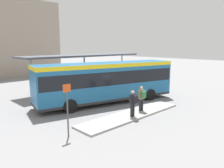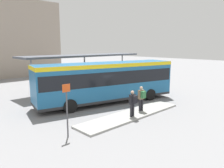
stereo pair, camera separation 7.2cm
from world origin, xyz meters
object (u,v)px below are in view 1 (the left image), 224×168
at_px(bicycle_red, 154,81).
at_px(platform_sign, 67,108).
at_px(bicycle_white, 157,82).
at_px(pedestrian_companion, 133,102).
at_px(potted_planter_near_shelter, 114,84).
at_px(city_bus, 107,80).
at_px(pedestrian_waiting, 142,97).

height_order(bicycle_red, platform_sign, platform_sign).
bearing_deg(bicycle_white, pedestrian_companion, 117.86).
bearing_deg(potted_planter_near_shelter, city_bus, -140.67).
bearing_deg(pedestrian_companion, platform_sign, 84.27).
xyz_separation_m(city_bus, pedestrian_companion, (-1.52, -4.14, -0.82)).
relative_size(bicycle_white, platform_sign, 0.55).
xyz_separation_m(city_bus, pedestrian_waiting, (-0.15, -3.76, -0.80)).
bearing_deg(bicycle_red, pedestrian_companion, 128.32).
relative_size(potted_planter_near_shelter, platform_sign, 0.40).
distance_m(bicycle_white, bicycle_red, 0.73).
bearing_deg(bicycle_red, bicycle_white, 162.82).
xyz_separation_m(pedestrian_companion, bicycle_white, (11.51, 5.99, -0.78)).
height_order(city_bus, bicycle_red, city_bus).
distance_m(potted_planter_near_shelter, platform_sign, 12.79).
bearing_deg(pedestrian_waiting, city_bus, 6.81).
bearing_deg(city_bus, pedestrian_companion, -96.28).
distance_m(pedestrian_companion, bicycle_white, 13.00).
xyz_separation_m(pedestrian_waiting, platform_sign, (-6.04, 0.05, 0.42)).
distance_m(bicycle_red, platform_sign, 17.67).
bearing_deg(platform_sign, bicycle_red, 20.66).
relative_size(bicycle_white, potted_planter_near_shelter, 1.36).
relative_size(pedestrian_waiting, platform_sign, 0.63).
bearing_deg(potted_planter_near_shelter, pedestrian_companion, -127.25).
relative_size(pedestrian_companion, potted_planter_near_shelter, 1.52).
distance_m(city_bus, pedestrian_waiting, 3.85).
height_order(potted_planter_near_shelter, platform_sign, platform_sign).
xyz_separation_m(bicycle_white, potted_planter_near_shelter, (-5.67, 1.68, 0.25)).
bearing_deg(pedestrian_companion, bicycle_red, -61.11).
bearing_deg(pedestrian_waiting, bicycle_white, -51.89).
relative_size(pedestrian_waiting, bicycle_red, 1.11).
bearing_deg(city_bus, pedestrian_waiting, -78.38).
relative_size(bicycle_white, bicycle_red, 0.96).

